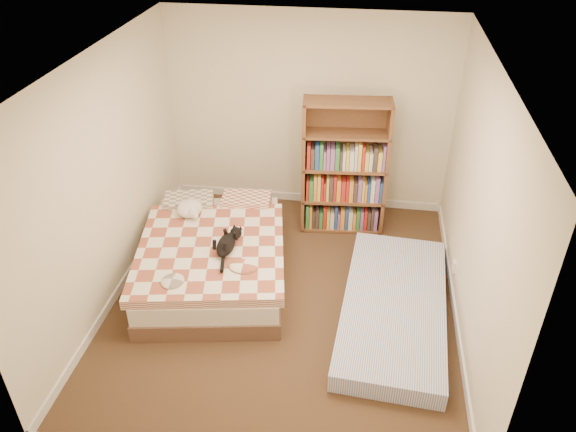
# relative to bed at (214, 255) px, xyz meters

# --- Properties ---
(room) EXTENTS (3.51, 4.01, 2.51)m
(room) POSITION_rel_bed_xyz_m (0.82, -0.30, 0.95)
(room) COLOR #432D1C
(room) RESTS_ON ground
(bed) EXTENTS (1.77, 2.27, 0.55)m
(bed) POSITION_rel_bed_xyz_m (0.00, 0.00, 0.00)
(bed) COLOR brown
(bed) RESTS_ON room
(bookshelf) EXTENTS (1.02, 0.42, 1.66)m
(bookshelf) POSITION_rel_bed_xyz_m (1.31, 1.17, 0.35)
(bookshelf) COLOR #54311C
(bookshelf) RESTS_ON room
(floor_mattress) EXTENTS (1.14, 2.27, 0.20)m
(floor_mattress) POSITION_rel_bed_xyz_m (1.95, -0.40, -0.15)
(floor_mattress) COLOR #7485C1
(floor_mattress) RESTS_ON room
(black_cat) EXTENTS (0.29, 0.68, 0.15)m
(black_cat) POSITION_rel_bed_xyz_m (0.21, -0.18, 0.31)
(black_cat) COLOR black
(black_cat) RESTS_ON bed
(white_dog) EXTENTS (0.33, 0.34, 0.15)m
(white_dog) POSITION_rel_bed_xyz_m (-0.36, 0.38, 0.32)
(white_dog) COLOR white
(white_dog) RESTS_ON bed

